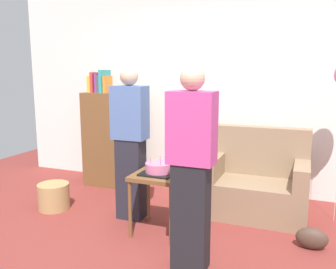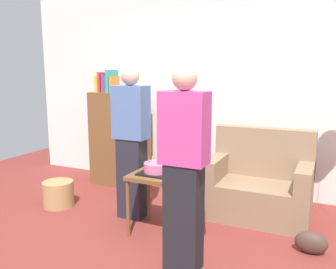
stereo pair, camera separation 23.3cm
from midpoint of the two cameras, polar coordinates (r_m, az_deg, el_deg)
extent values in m
plane|color=maroon|center=(3.26, -4.52, -19.05)|extent=(8.00, 8.00, 0.00)
cube|color=silver|center=(4.78, 6.14, 7.24)|extent=(6.00, 0.10, 2.70)
cube|color=#8C7054|center=(4.09, 12.21, -9.92)|extent=(1.10, 0.70, 0.40)
cube|color=#8C7054|center=(4.21, 13.06, -2.55)|extent=(1.10, 0.16, 0.56)
cube|color=#8C7054|center=(4.09, 5.85, -5.04)|extent=(0.16, 0.70, 0.24)
cube|color=#8C7054|center=(3.95, 19.16, -6.10)|extent=(0.16, 0.70, 0.24)
cube|color=brown|center=(4.99, -10.14, -0.85)|extent=(0.80, 0.36, 1.30)
cube|color=gold|center=(5.07, -13.44, 7.87)|extent=(0.06, 0.17, 0.22)
cube|color=red|center=(5.04, -12.92, 8.18)|extent=(0.04, 0.22, 0.27)
cube|color=#7F3D93|center=(5.01, -12.44, 8.07)|extent=(0.04, 0.17, 0.25)
cube|color=#4C4C51|center=(4.98, -11.96, 7.99)|extent=(0.04, 0.21, 0.24)
cube|color=teal|center=(4.95, -11.47, 8.39)|extent=(0.04, 0.26, 0.31)
cube|color=orange|center=(4.93, -11.04, 7.92)|extent=(0.03, 0.21, 0.22)
cube|color=brown|center=(3.48, -3.45, -6.61)|extent=(0.48, 0.48, 0.04)
cylinder|color=brown|center=(3.49, -8.07, -11.88)|extent=(0.04, 0.04, 0.57)
cylinder|color=brown|center=(3.32, -1.58, -12.99)|extent=(0.04, 0.04, 0.57)
cylinder|color=brown|center=(3.84, -4.95, -9.75)|extent=(0.04, 0.04, 0.57)
cylinder|color=brown|center=(3.68, 1.02, -10.60)|extent=(0.04, 0.04, 0.57)
cube|color=black|center=(3.47, -3.45, -6.17)|extent=(0.32, 0.32, 0.02)
cylinder|color=#D66B93|center=(3.46, -3.46, -5.33)|extent=(0.26, 0.26, 0.09)
cylinder|color=#F2CC4C|center=(3.40, -2.22, -4.33)|extent=(0.01, 0.01, 0.05)
cylinder|color=#66B2E5|center=(3.46, -2.47, -4.03)|extent=(0.01, 0.01, 0.06)
cylinder|color=#EA668C|center=(3.51, -3.15, -3.86)|extent=(0.01, 0.01, 0.05)
cylinder|color=#F2CC4C|center=(3.50, -4.28, -3.94)|extent=(0.01, 0.01, 0.05)
cylinder|color=#EA668C|center=(3.43, -4.78, -4.22)|extent=(0.01, 0.01, 0.05)
cylinder|color=#F2CC4C|center=(3.39, -4.11, -4.42)|extent=(0.01, 0.01, 0.05)
cylinder|color=#EA668C|center=(3.36, -3.22, -4.50)|extent=(0.01, 0.01, 0.06)
cube|color=#23232D|center=(3.89, -7.69, -7.09)|extent=(0.28, 0.20, 0.88)
cube|color=#4C6BA3|center=(3.74, -7.95, 3.50)|extent=(0.36, 0.22, 0.56)
sphere|color=#D1A889|center=(3.72, -8.09, 9.24)|extent=(0.19, 0.19, 0.19)
cube|color=black|center=(2.91, 1.34, -13.08)|extent=(0.28, 0.20, 0.88)
cube|color=#C6428E|center=(2.71, 1.41, 1.07)|extent=(0.36, 0.22, 0.56)
sphere|color=#D1A889|center=(2.67, 1.44, 9.03)|extent=(0.19, 0.19, 0.19)
cylinder|color=#A88451|center=(4.43, -19.37, -9.37)|extent=(0.36, 0.36, 0.30)
ellipsoid|color=#473328|center=(3.53, 20.34, -15.41)|extent=(0.28, 0.14, 0.20)
camera|label=1|loc=(0.12, -91.84, -0.33)|focal=37.90mm
camera|label=2|loc=(0.12, 88.16, 0.33)|focal=37.90mm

